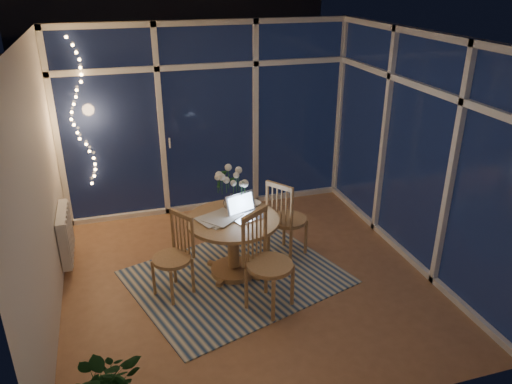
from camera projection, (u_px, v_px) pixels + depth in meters
floor at (250, 278)px, 5.60m from camera, size 4.00×4.00×0.00m
ceiling at (248, 38)px, 4.54m from camera, size 4.00×4.00×0.00m
wall_back at (208, 119)px, 6.82m from camera, size 4.00×0.04×2.60m
wall_front at (332, 276)px, 3.32m from camera, size 4.00×0.04×2.60m
wall_left at (38, 194)px, 4.54m from camera, size 0.04×4.00×2.60m
wall_right at (420, 152)px, 5.60m from camera, size 0.04×4.00×2.60m
window_wall_back at (209, 120)px, 6.78m from camera, size 4.00×0.10×2.60m
window_wall_right at (417, 152)px, 5.59m from camera, size 0.10×4.00×2.60m
radiator at (65, 234)px, 5.71m from camera, size 0.10×0.70×0.58m
fairy_lights at (79, 115)px, 6.19m from camera, size 0.24×0.10×1.85m
garden_patio at (205, 144)px, 10.13m from camera, size 12.00×6.00×0.10m
garden_fence at (173, 93)px, 10.04m from camera, size 11.00×0.08×1.80m
neighbour_roof at (164, 13)px, 12.21m from camera, size 7.00×3.00×2.20m
garden_shrubs at (145, 151)px, 8.18m from camera, size 0.90×0.90×0.90m
rug at (236, 277)px, 5.61m from camera, size 2.62×2.34×0.01m
dining_table at (233, 246)px, 5.56m from camera, size 1.28×1.28×0.69m
chair_left at (172, 257)px, 5.14m from camera, size 0.59×0.59×0.92m
chair_right at (288, 218)px, 5.85m from camera, size 0.65×0.65×1.01m
chair_front at (270, 263)px, 4.91m from camera, size 0.68×0.68×1.05m
laptop at (247, 207)px, 5.39m from camera, size 0.44×0.41×0.26m
flower_vase at (231, 201)px, 5.59m from camera, size 0.25×0.25×0.21m
bowl at (253, 204)px, 5.72m from camera, size 0.19×0.19×0.04m
newspapers at (220, 219)px, 5.38m from camera, size 0.48×0.44×0.02m
phone at (242, 219)px, 5.41m from camera, size 0.13×0.12×0.01m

